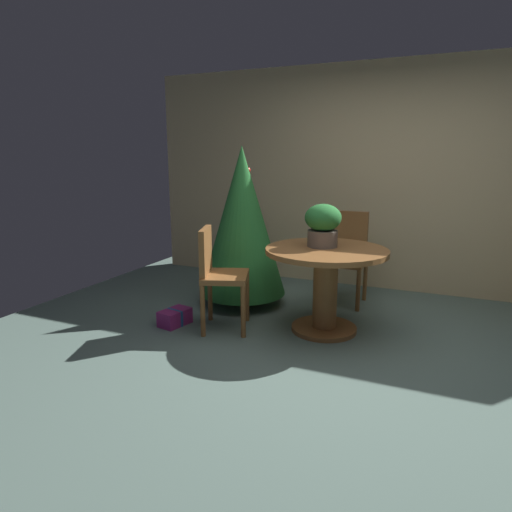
{
  "coord_description": "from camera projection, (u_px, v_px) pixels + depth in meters",
  "views": [
    {
      "loc": [
        0.66,
        -3.21,
        1.56
      ],
      "look_at": [
        -0.85,
        0.27,
        0.71
      ],
      "focal_mm": 31.39,
      "sensor_mm": 36.0,
      "label": 1
    }
  ],
  "objects": [
    {
      "name": "round_dining_table",
      "position": [
        326.0,
        275.0,
        3.98
      ],
      "size": [
        1.08,
        1.08,
        0.77
      ],
      "color": "brown",
      "rests_on": "ground_plane"
    },
    {
      "name": "holiday_tree",
      "position": [
        242.0,
        221.0,
        4.67
      ],
      "size": [
        0.91,
        0.91,
        1.66
      ],
      "color": "brown",
      "rests_on": "ground_plane"
    },
    {
      "name": "back_wall_panel",
      "position": [
        390.0,
        179.0,
        5.15
      ],
      "size": [
        6.0,
        0.1,
        2.6
      ],
      "primitive_type": "cube",
      "color": "beige",
      "rests_on": "ground_plane"
    },
    {
      "name": "flower_vase",
      "position": [
        323.0,
        224.0,
        3.96
      ],
      "size": [
        0.32,
        0.32,
        0.38
      ],
      "color": "#665B51",
      "rests_on": "round_dining_table"
    },
    {
      "name": "ground_plane",
      "position": [
        342.0,
        362.0,
        3.47
      ],
      "size": [
        6.6,
        6.6,
        0.0
      ],
      "primitive_type": "plane",
      "color": "slate"
    },
    {
      "name": "gift_box_purple",
      "position": [
        175.0,
        317.0,
        4.21
      ],
      "size": [
        0.24,
        0.33,
        0.15
      ],
      "color": "#9E287A",
      "rests_on": "ground_plane"
    },
    {
      "name": "wooden_chair_far",
      "position": [
        348.0,
        253.0,
        4.8
      ],
      "size": [
        0.4,
        0.43,
        0.98
      ],
      "color": "brown",
      "rests_on": "ground_plane"
    },
    {
      "name": "wooden_chair_left",
      "position": [
        218.0,
        271.0,
        4.03
      ],
      "size": [
        0.53,
        0.56,
        0.94
      ],
      "color": "brown",
      "rests_on": "ground_plane"
    }
  ]
}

